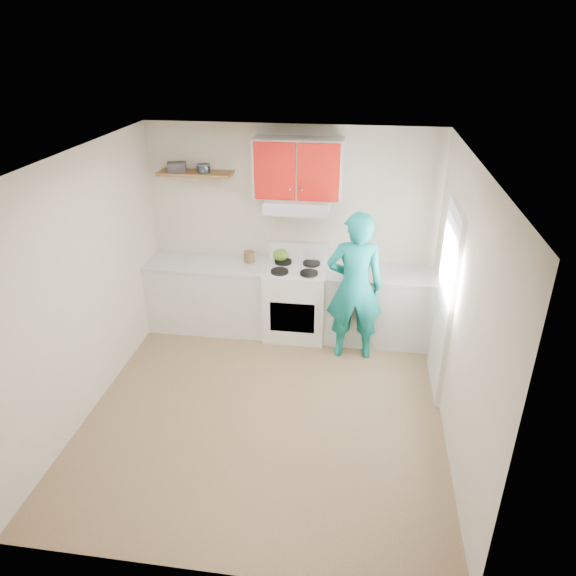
% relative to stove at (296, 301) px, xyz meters
% --- Properties ---
extents(floor, '(3.80, 3.80, 0.00)m').
position_rel_stove_xyz_m(floor, '(-0.10, -1.57, -0.46)').
color(floor, brown).
rests_on(floor, ground).
extents(ceiling, '(3.60, 3.80, 0.04)m').
position_rel_stove_xyz_m(ceiling, '(-0.10, -1.57, 2.14)').
color(ceiling, white).
rests_on(ceiling, floor).
extents(back_wall, '(3.60, 0.04, 2.60)m').
position_rel_stove_xyz_m(back_wall, '(-0.10, 0.32, 0.84)').
color(back_wall, beige).
rests_on(back_wall, floor).
extents(front_wall, '(3.60, 0.04, 2.60)m').
position_rel_stove_xyz_m(front_wall, '(-0.10, -3.47, 0.84)').
color(front_wall, beige).
rests_on(front_wall, floor).
extents(left_wall, '(0.04, 3.80, 2.60)m').
position_rel_stove_xyz_m(left_wall, '(-1.90, -1.57, 0.84)').
color(left_wall, beige).
rests_on(left_wall, floor).
extents(right_wall, '(0.04, 3.80, 2.60)m').
position_rel_stove_xyz_m(right_wall, '(1.70, -1.57, 0.84)').
color(right_wall, beige).
rests_on(right_wall, floor).
extents(door, '(0.05, 0.85, 2.05)m').
position_rel_stove_xyz_m(door, '(1.68, -0.88, 0.56)').
color(door, white).
rests_on(door, floor).
extents(door_glass, '(0.01, 0.55, 0.95)m').
position_rel_stove_xyz_m(door_glass, '(1.65, -0.88, 0.99)').
color(door_glass, white).
rests_on(door_glass, door).
extents(counter_left, '(1.52, 0.60, 0.90)m').
position_rel_stove_xyz_m(counter_left, '(-1.14, 0.02, -0.01)').
color(counter_left, silver).
rests_on(counter_left, floor).
extents(counter_right, '(1.32, 0.60, 0.90)m').
position_rel_stove_xyz_m(counter_right, '(1.04, 0.02, -0.01)').
color(counter_right, silver).
rests_on(counter_right, floor).
extents(stove, '(0.76, 0.65, 0.92)m').
position_rel_stove_xyz_m(stove, '(0.00, 0.00, 0.00)').
color(stove, white).
rests_on(stove, floor).
extents(range_hood, '(0.76, 0.44, 0.15)m').
position_rel_stove_xyz_m(range_hood, '(0.00, 0.10, 1.24)').
color(range_hood, silver).
rests_on(range_hood, back_wall).
extents(upper_cabinets, '(1.02, 0.33, 0.70)m').
position_rel_stove_xyz_m(upper_cabinets, '(0.00, 0.16, 1.66)').
color(upper_cabinets, '#B2160F').
rests_on(upper_cabinets, back_wall).
extents(shelf, '(0.90, 0.30, 0.04)m').
position_rel_stove_xyz_m(shelf, '(-1.25, 0.18, 1.56)').
color(shelf, brown).
rests_on(shelf, back_wall).
extents(books, '(0.25, 0.21, 0.11)m').
position_rel_stove_xyz_m(books, '(-1.47, 0.15, 1.63)').
color(books, '#383134').
rests_on(books, shelf).
extents(tin, '(0.20, 0.20, 0.10)m').
position_rel_stove_xyz_m(tin, '(-1.14, 0.15, 1.63)').
color(tin, '#333D4C').
rests_on(tin, shelf).
extents(kettle, '(0.24, 0.24, 0.16)m').
position_rel_stove_xyz_m(kettle, '(-0.22, 0.21, 0.54)').
color(kettle, '#5A8926').
rests_on(kettle, stove).
extents(crock, '(0.15, 0.15, 0.16)m').
position_rel_stove_xyz_m(crock, '(-0.61, 0.11, 0.52)').
color(crock, brown).
rests_on(crock, counter_left).
extents(cutting_board, '(0.35, 0.27, 0.02)m').
position_rel_stove_xyz_m(cutting_board, '(0.91, -0.01, 0.45)').
color(cutting_board, olive).
rests_on(cutting_board, counter_right).
extents(silicone_mat, '(0.38, 0.34, 0.01)m').
position_rel_stove_xyz_m(silicone_mat, '(1.44, -0.05, 0.44)').
color(silicone_mat, '#B1121D').
rests_on(silicone_mat, counter_right).
extents(person, '(0.70, 0.49, 1.82)m').
position_rel_stove_xyz_m(person, '(0.74, -0.40, 0.45)').
color(person, '#0D7D79').
rests_on(person, floor).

